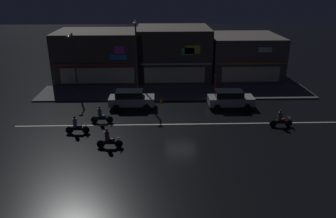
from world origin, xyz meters
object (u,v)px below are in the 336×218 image
motorcycle_opposite_lane (77,126)px  pedestrian_on_sidewalk (215,83)px  parked_car_near_kerb (230,99)px  motorcycle_trailing_far (109,140)px  traffic_cone (161,100)px  motorcycle_following (281,120)px  parked_car_trailing (131,99)px  motorcycle_lead (101,116)px  streetlamp_mid (136,52)px  streetlamp_west (73,57)px

motorcycle_opposite_lane → pedestrian_on_sidewalk: bearing=-133.8°
parked_car_near_kerb → motorcycle_trailing_far: size_ratio=2.26×
traffic_cone → pedestrian_on_sidewalk: bearing=28.3°
motorcycle_trailing_far → pedestrian_on_sidewalk: bearing=-133.5°
motorcycle_following → motorcycle_trailing_far: size_ratio=1.00×
traffic_cone → parked_car_trailing: bearing=-156.8°
parked_car_near_kerb → motorcycle_lead: size_ratio=2.26×
pedestrian_on_sidewalk → parked_car_trailing: bearing=-25.9°
pedestrian_on_sidewalk → motorcycle_trailing_far: pedestrian_on_sidewalk is taller
motorcycle_opposite_lane → traffic_cone: motorcycle_opposite_lane is taller
pedestrian_on_sidewalk → motorcycle_opposite_lane: pedestrian_on_sidewalk is taller
streetlamp_mid → traffic_cone: bearing=-43.6°
motorcycle_lead → motorcycle_trailing_far: (1.26, -4.52, 0.00)m
pedestrian_on_sidewalk → traffic_cone: size_ratio=3.30×
motorcycle_following → traffic_cone: size_ratio=3.45×
motorcycle_opposite_lane → traffic_cone: (6.80, 6.98, -0.36)m
motorcycle_following → motorcycle_lead: bearing=-9.3°
motorcycle_trailing_far → traffic_cone: (3.93, 9.45, -0.36)m
parked_car_trailing → motorcycle_trailing_far: size_ratio=2.26×
parked_car_trailing → motorcycle_following: 13.66m
parked_car_near_kerb → motorcycle_trailing_far: 13.16m
parked_car_near_kerb → traffic_cone: bearing=-13.0°
streetlamp_west → traffic_cone: (9.23, -3.69, -3.59)m
pedestrian_on_sidewalk → motorcycle_following: 10.16m
streetlamp_mid → motorcycle_opposite_lane: (-4.30, -9.37, -3.98)m
motorcycle_opposite_lane → motorcycle_trailing_far: bearing=147.0°
parked_car_near_kerb → parked_car_trailing: bearing=-1.7°
parked_car_near_kerb → motorcycle_lead: bearing=16.1°
streetlamp_mid → parked_car_near_kerb: (9.08, -3.90, -3.74)m
parked_car_near_kerb → motorcycle_trailing_far: parked_car_near_kerb is taller
streetlamp_west → motorcycle_lead: streetlamp_west is taller
streetlamp_mid → parked_car_trailing: 5.22m
pedestrian_on_sidewalk → parked_car_trailing: (-8.81, -4.43, -0.11)m
parked_car_near_kerb → motorcycle_following: parked_car_near_kerb is taller
streetlamp_mid → motorcycle_following: size_ratio=4.02×
motorcycle_following → motorcycle_trailing_far: same height
parked_car_trailing → streetlamp_mid: bearing=83.7°
pedestrian_on_sidewalk → parked_car_trailing: 9.86m
traffic_cone → streetlamp_mid: bearing=136.4°
parked_car_trailing → motorcycle_lead: (-2.29, -3.68, -0.24)m
motorcycle_opposite_lane → motorcycle_following: bearing=-169.7°
motorcycle_opposite_lane → traffic_cone: size_ratio=3.45×
motorcycle_following → traffic_cone: motorcycle_following is taller
streetlamp_west → streetlamp_mid: 6.89m
motorcycle_following → motorcycle_trailing_far: bearing=8.8°
motorcycle_opposite_lane → motorcycle_lead: bearing=-120.5°
motorcycle_lead → traffic_cone: size_ratio=3.45×
streetlamp_mid → motorcycle_trailing_far: bearing=-96.9°
parked_car_trailing → traffic_cone: (2.90, 1.24, -0.59)m
streetlamp_west → motorcycle_opposite_lane: bearing=-77.2°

